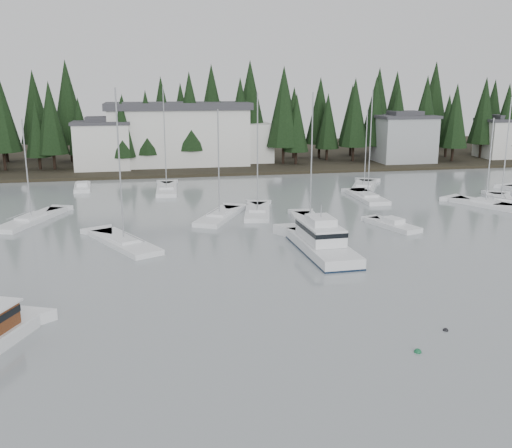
{
  "coord_description": "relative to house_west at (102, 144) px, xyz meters",
  "views": [
    {
      "loc": [
        -11.11,
        -20.59,
        14.6
      ],
      "look_at": [
        -1.69,
        27.52,
        2.5
      ],
      "focal_mm": 40.0,
      "sensor_mm": 36.0,
      "label": 1
    }
  ],
  "objects": [
    {
      "name": "sailboat_5",
      "position": [
        4.63,
        -47.18,
        -4.58
      ],
      "size": [
        7.17,
        10.48,
        14.83
      ],
      "rotation": [
        0.0,
        0.0,
        2.04
      ],
      "color": "white",
      "rests_on": "ground"
    },
    {
      "name": "harbor_inn",
      "position": [
        15.04,
        3.34,
        1.12
      ],
      "size": [
        29.5,
        11.5,
        10.9
      ],
      "color": "silver",
      "rests_on": "ground"
    },
    {
      "name": "conifer_treeline",
      "position": [
        18.0,
        7.0,
        -4.65
      ],
      "size": [
        200.0,
        22.0,
        20.0
      ],
      "primitive_type": null,
      "color": "black",
      "rests_on": "ground"
    },
    {
      "name": "mooring_buoy_dark",
      "position": [
        24.38,
        -70.33,
        -4.65
      ],
      "size": [
        0.34,
        0.34,
        0.34
      ],
      "primitive_type": "sphere",
      "color": "black",
      "rests_on": "ground"
    },
    {
      "name": "house_west",
      "position": [
        0.0,
        0.0,
        0.0
      ],
      "size": [
        9.54,
        7.42,
        8.75
      ],
      "color": "silver",
      "rests_on": "ground"
    },
    {
      "name": "runabout_1",
      "position": [
        32.0,
        -45.72,
        -4.52
      ],
      "size": [
        4.1,
        6.84,
        1.42
      ],
      "rotation": [
        0.0,
        0.0,
        1.89
      ],
      "color": "white",
      "rests_on": "ground"
    },
    {
      "name": "cabin_cruiser_center",
      "position": [
        21.99,
        -52.86,
        -3.93
      ],
      "size": [
        3.86,
        11.41,
        4.86
      ],
      "rotation": [
        0.0,
        0.0,
        1.6
      ],
      "color": "white",
      "rests_on": "ground"
    },
    {
      "name": "sailboat_6",
      "position": [
        -5.5,
        -35.83,
        -4.6
      ],
      "size": [
        6.37,
        10.95,
        11.59
      ],
      "rotation": [
        0.0,
        0.0,
        1.19
      ],
      "color": "white",
      "rests_on": "ground"
    },
    {
      "name": "sailboat_11",
      "position": [
        50.89,
        -36.25,
        -4.58
      ],
      "size": [
        6.55,
        9.12,
        13.56
      ],
      "rotation": [
        0.0,
        0.0,
        1.1
      ],
      "color": "white",
      "rests_on": "ground"
    },
    {
      "name": "sailboat_13",
      "position": [
        19.37,
        -36.77,
        -4.57
      ],
      "size": [
        4.62,
        9.5,
        14.18
      ],
      "rotation": [
        0.0,
        0.0,
        1.36
      ],
      "color": "white",
      "rests_on": "ground"
    },
    {
      "name": "runabout_3",
      "position": [
        -2.0,
        -16.49,
        -4.52
      ],
      "size": [
        2.69,
        6.79,
        1.42
      ],
      "rotation": [
        0.0,
        0.0,
        1.64
      ],
      "color": "white",
      "rests_on": "ground"
    },
    {
      "name": "sailboat_8",
      "position": [
        14.78,
        -38.12,
        -4.59
      ],
      "size": [
        6.8,
        9.74,
        12.49
      ],
      "rotation": [
        0.0,
        0.0,
        1.1
      ],
      "color": "white",
      "rests_on": "ground"
    },
    {
      "name": "sailboat_10",
      "position": [
        9.71,
        -20.09,
        -4.58
      ],
      "size": [
        3.3,
        10.56,
        14.77
      ],
      "rotation": [
        0.0,
        0.0,
        1.52
      ],
      "color": "white",
      "rests_on": "ground"
    },
    {
      "name": "sailboat_9",
      "position": [
        35.1,
        -31.08,
        -4.57
      ],
      "size": [
        2.98,
        8.66,
        14.4
      ],
      "rotation": [
        0.0,
        0.0,
        1.56
      ],
      "color": "white",
      "rests_on": "ground"
    },
    {
      "name": "sailboat_1",
      "position": [
        23.63,
        -43.68,
        -4.58
      ],
      "size": [
        3.77,
        10.57,
        14.34
      ],
      "rotation": [
        0.0,
        0.0,
        1.46
      ],
      "color": "white",
      "rests_on": "ground"
    },
    {
      "name": "sailboat_12",
      "position": [
        47.8,
        -37.72,
        -4.6
      ],
      "size": [
        6.47,
        8.79,
        11.2
      ],
      "rotation": [
        0.0,
        0.0,
        2.05
      ],
      "color": "white",
      "rests_on": "ground"
    },
    {
      "name": "sailboat_2",
      "position": [
        37.62,
        -23.46,
        -4.6
      ],
      "size": [
        7.07,
        10.2,
        11.67
      ],
      "rotation": [
        0.0,
        0.0,
        1.11
      ],
      "color": "white",
      "rests_on": "ground"
    },
    {
      "name": "ground",
      "position": [
        18.0,
        -79.0,
        -4.65
      ],
      "size": [
        260.0,
        260.0,
        0.0
      ],
      "primitive_type": "plane",
      "color": "gray",
      "rests_on": "ground"
    },
    {
      "name": "mooring_buoy_green",
      "position": [
        21.38,
        -72.67,
        -4.65
      ],
      "size": [
        0.42,
        0.42,
        0.42
      ],
      "primitive_type": "sphere",
      "color": "#145933",
      "rests_on": "ground"
    },
    {
      "name": "house_east_b",
      "position": [
        76.0,
        1.0,
        -0.25
      ],
      "size": [
        9.54,
        7.42,
        8.25
      ],
      "color": "silver",
      "rests_on": "ground"
    },
    {
      "name": "house_east_a",
      "position": [
        54.0,
        -1.0,
        0.25
      ],
      "size": [
        10.6,
        8.48,
        9.25
      ],
      "color": "#999EA0",
      "rests_on": "ground"
    },
    {
      "name": "far_shore_land",
      "position": [
        18.0,
        18.0,
        -4.65
      ],
      "size": [
        240.0,
        54.0,
        1.0
      ],
      "primitive_type": "cube",
      "color": "black",
      "rests_on": "ground"
    }
  ]
}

